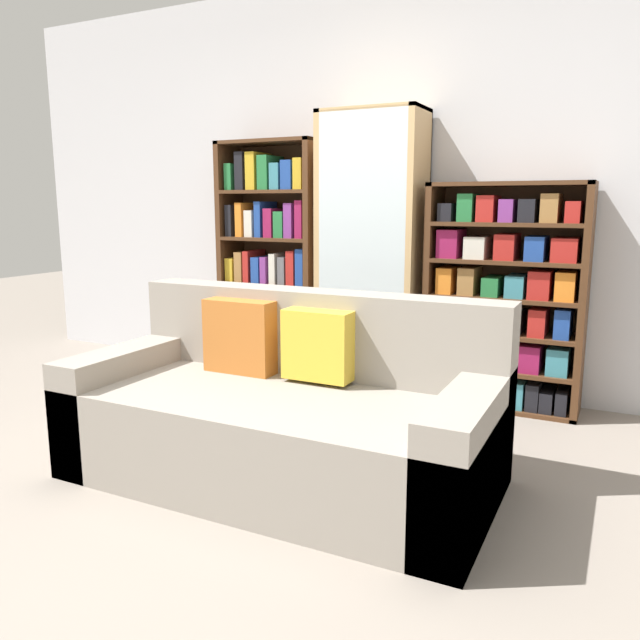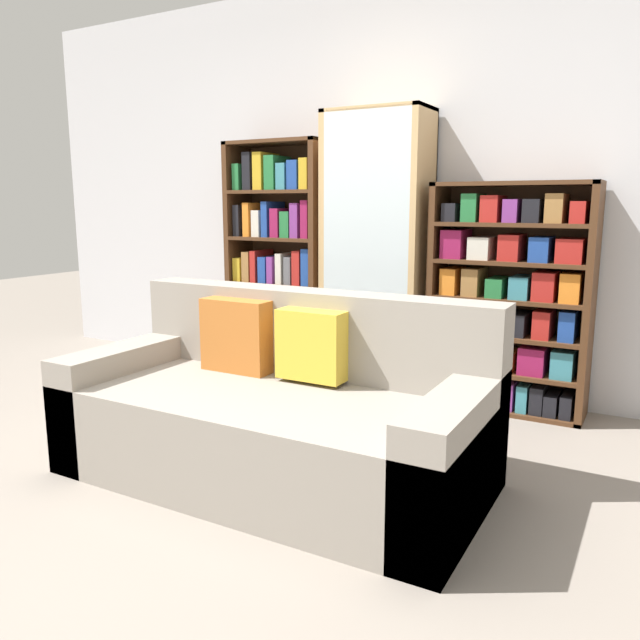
{
  "view_description": "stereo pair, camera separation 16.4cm",
  "coord_description": "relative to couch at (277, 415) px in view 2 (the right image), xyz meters",
  "views": [
    {
      "loc": [
        1.44,
        -1.66,
        1.24
      ],
      "look_at": [
        -0.08,
        1.39,
        0.6
      ],
      "focal_mm": 35.0,
      "sensor_mm": 36.0,
      "label": 1
    },
    {
      "loc": [
        1.58,
        -1.59,
        1.24
      ],
      "look_at": [
        -0.08,
        1.39,
        0.6
      ],
      "focal_mm": 35.0,
      "sensor_mm": 36.0,
      "label": 2
    }
  ],
  "objects": [
    {
      "name": "bookshelf_left",
      "position": [
        -0.93,
        1.48,
        0.53
      ],
      "size": [
        0.74,
        0.32,
        1.67
      ],
      "color": "#4C2D19",
      "rests_on": "ground"
    },
    {
      "name": "ground_plane",
      "position": [
        -0.08,
        -0.7,
        -0.29
      ],
      "size": [
        16.0,
        16.0,
        0.0
      ],
      "primitive_type": "plane",
      "color": "gray"
    },
    {
      "name": "bookshelf_right",
      "position": [
        0.7,
        1.48,
        0.37
      ],
      "size": [
        0.93,
        0.32,
        1.37
      ],
      "color": "#4C2D19",
      "rests_on": "ground"
    },
    {
      "name": "wall_back",
      "position": [
        -0.08,
        1.68,
        1.06
      ],
      "size": [
        6.35,
        0.06,
        2.7
      ],
      "color": "silver",
      "rests_on": "ground"
    },
    {
      "name": "couch",
      "position": [
        0.0,
        0.0,
        0.0
      ],
      "size": [
        1.9,
        0.91,
        0.83
      ],
      "color": "gray",
      "rests_on": "ground"
    },
    {
      "name": "display_cabinet",
      "position": [
        -0.17,
        1.46,
        0.62
      ],
      "size": [
        0.66,
        0.36,
        1.83
      ],
      "color": "tan",
      "rests_on": "ground"
    },
    {
      "name": "wine_bottle",
      "position": [
        0.49,
        0.79,
        -0.15
      ],
      "size": [
        0.09,
        0.09,
        0.34
      ],
      "color": "#143819",
      "rests_on": "ground"
    }
  ]
}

